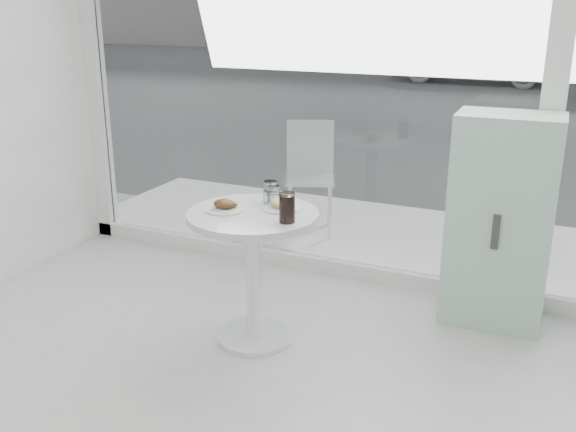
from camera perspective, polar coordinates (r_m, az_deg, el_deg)
The scene contains 12 objects.
storefront at distance 4.14m, azimuth 11.38°, elevation 16.20°, with size 5.00×0.14×3.00m.
main_table at distance 3.55m, azimuth -3.09°, elevation -3.02°, with size 0.72×0.72×0.77m.
patio_deck at distance 5.26m, azimuth 11.48°, elevation -2.21°, with size 5.60×1.60×0.05m, color silver.
street at distance 17.16m, azimuth 21.13°, elevation 11.05°, with size 40.00×24.00×0.00m, color #323232.
mint_cabinet at distance 3.95m, azimuth 18.33°, elevation -0.45°, with size 0.59×0.42×1.26m.
patio_chair at distance 5.25m, azimuth 1.99°, elevation 4.19°, with size 0.50×0.50×0.89m.
car_white at distance 16.47m, azimuth 16.22°, elevation 13.70°, with size 1.63×4.04×1.38m, color silver.
plate_fritter at distance 3.50m, azimuth -5.60°, elevation 0.85°, with size 0.20×0.20×0.07m.
plate_donut at distance 3.52m, azimuth -0.52°, elevation 0.95°, with size 0.22×0.22×0.05m.
water_tumbler_a at distance 3.61m, azimuth -1.57°, elevation 2.01°, with size 0.08×0.08×0.13m.
water_tumbler_b at distance 3.59m, azimuth -1.28°, elevation 1.77°, with size 0.07×0.07×0.11m.
cola_glass at distance 3.29m, azimuth -0.08°, elevation 0.71°, with size 0.08×0.08×0.16m.
Camera 1 is at (1.03, -1.03, 1.85)m, focal length 40.00 mm.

